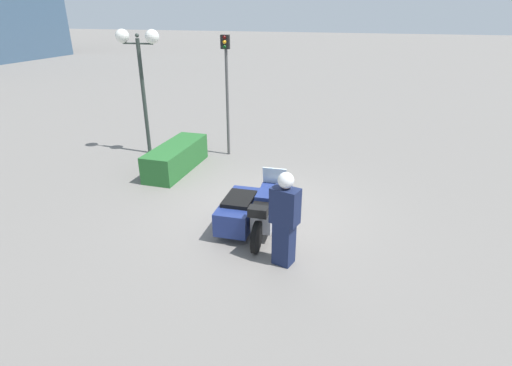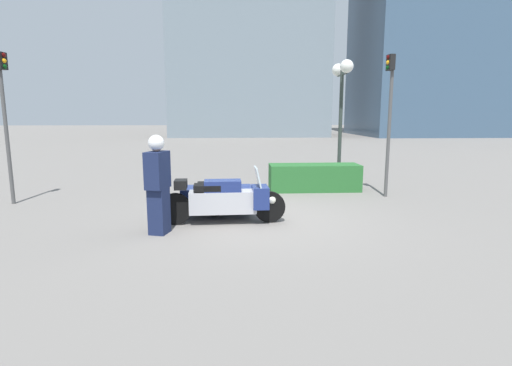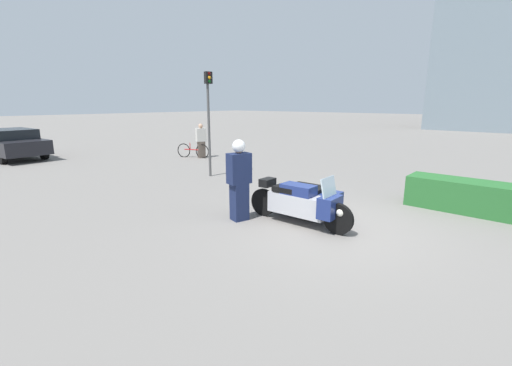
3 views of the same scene
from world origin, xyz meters
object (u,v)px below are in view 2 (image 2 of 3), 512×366
Objects in this scene: traffic_light_near at (389,106)px; hedge_bush_curbside at (314,177)px; traffic_light_far at (5,107)px; police_motorcycle at (224,198)px; twin_lamp_post at (342,84)px; officer_rider at (158,182)px.

hedge_bush_curbside is at bearing -33.77° from traffic_light_near.
traffic_light_near is 1.02× the size of traffic_light_far.
traffic_light_far is at bearing -170.36° from hedge_bush_curbside.
police_motorcycle is 6.61m from twin_lamp_post.
traffic_light_far reaches higher than hedge_bush_curbside.
traffic_light_near is (5.50, 3.11, 1.45)m from officer_rider.
twin_lamp_post is (4.92, 5.70, 2.21)m from officer_rider.
police_motorcycle is at bearing -129.33° from hedge_bush_curbside.
officer_rider is at bearing -25.75° from traffic_light_far.
officer_rider is 7.84m from twin_lamp_post.
officer_rider reaches higher than police_motorcycle.
officer_rider is 0.49× the size of traffic_light_near.
officer_rider is at bearing 25.82° from traffic_light_near.
traffic_light_far reaches higher than officer_rider.
police_motorcycle is at bearing 22.76° from traffic_light_near.
twin_lamp_post is 2.76m from traffic_light_near.
police_motorcycle is 4.07m from hedge_bush_curbside.
police_motorcycle is 1.61m from officer_rider.
traffic_light_near reaches higher than traffic_light_far.
traffic_light_near is (4.31, 2.14, 1.96)m from police_motorcycle.
police_motorcycle is 5.20m from traffic_light_near.
traffic_light_far is (-7.85, -1.33, 2.00)m from hedge_bush_curbside.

